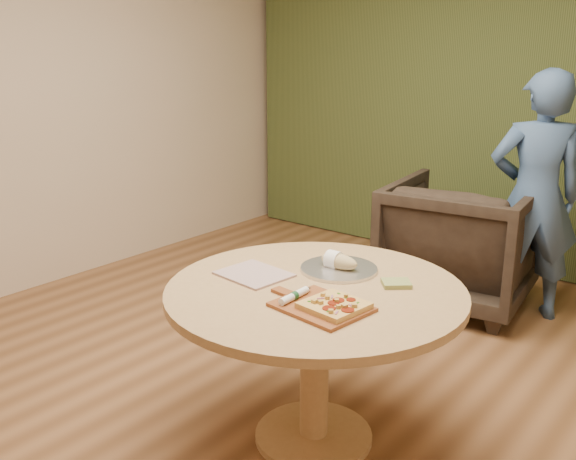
# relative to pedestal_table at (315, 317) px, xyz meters

# --- Properties ---
(room_shell) EXTENTS (5.04, 6.04, 2.84)m
(room_shell) POSITION_rel_pedestal_table_xyz_m (-0.26, -0.03, 0.79)
(room_shell) COLOR brown
(room_shell) RESTS_ON ground
(curtain) EXTENTS (4.80, 0.14, 2.78)m
(curtain) POSITION_rel_pedestal_table_xyz_m (-0.26, 2.87, 0.79)
(curtain) COLOR #313E1C
(curtain) RESTS_ON ground
(pedestal_table) EXTENTS (1.30, 1.30, 0.75)m
(pedestal_table) POSITION_rel_pedestal_table_xyz_m (0.00, 0.00, 0.00)
(pedestal_table) COLOR tan
(pedestal_table) RESTS_ON ground
(pizza_paddle) EXTENTS (0.46, 0.32, 0.01)m
(pizza_paddle) POSITION_rel_pedestal_table_xyz_m (0.15, -0.17, 0.15)
(pizza_paddle) COLOR brown
(pizza_paddle) RESTS_ON pedestal_table
(flatbread_pizza) EXTENTS (0.25, 0.25, 0.04)m
(flatbread_pizza) POSITION_rel_pedestal_table_xyz_m (0.21, -0.16, 0.17)
(flatbread_pizza) COLOR #DDB056
(flatbread_pizza) RESTS_ON pizza_paddle
(cutlery_roll) EXTENTS (0.03, 0.20, 0.03)m
(cutlery_roll) POSITION_rel_pedestal_table_xyz_m (0.03, -0.19, 0.17)
(cutlery_roll) COLOR white
(cutlery_roll) RESTS_ON pizza_paddle
(newspaper) EXTENTS (0.33, 0.28, 0.01)m
(newspaper) POSITION_rel_pedestal_table_xyz_m (-0.31, -0.05, 0.15)
(newspaper) COLOR beige
(newspaper) RESTS_ON pedestal_table
(serving_tray) EXTENTS (0.36, 0.36, 0.02)m
(serving_tray) POSITION_rel_pedestal_table_xyz_m (-0.04, 0.24, 0.15)
(serving_tray) COLOR silver
(serving_tray) RESTS_ON pedestal_table
(bread_roll) EXTENTS (0.19, 0.09, 0.09)m
(bread_roll) POSITION_rel_pedestal_table_xyz_m (-0.05, 0.24, 0.18)
(bread_roll) COLOR tan
(bread_roll) RESTS_ON serving_tray
(green_packet) EXTENTS (0.16, 0.15, 0.02)m
(green_packet) POSITION_rel_pedestal_table_xyz_m (0.26, 0.24, 0.15)
(green_packet) COLOR olive
(green_packet) RESTS_ON pedestal_table
(armchair) EXTENTS (1.03, 0.98, 0.95)m
(armchair) POSITION_rel_pedestal_table_xyz_m (-0.18, 1.93, -0.13)
(armchair) COLOR black
(armchair) RESTS_ON ground
(person_standing) EXTENTS (0.71, 0.64, 1.62)m
(person_standing) POSITION_rel_pedestal_table_xyz_m (0.26, 2.01, 0.20)
(person_standing) COLOR #395582
(person_standing) RESTS_ON ground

